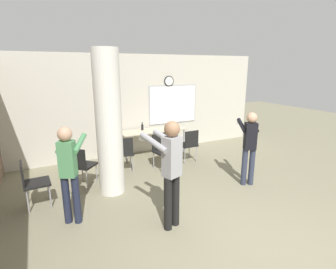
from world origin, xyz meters
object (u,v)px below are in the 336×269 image
object	(u,v)px
person_watching_back	(69,168)
person_playing_front	(171,167)
bottle_on_table	(142,127)
chair_table_right	(189,143)
chair_by_left_wall	(32,181)
chair_table_left	(124,152)
chair_table_front	(162,149)
folding_table	(153,132)
person_playing_side	(249,143)
chair_near_pillar	(81,164)

from	to	relation	value
person_watching_back	person_playing_front	world-z (taller)	person_playing_front
bottle_on_table	chair_table_right	world-z (taller)	bottle_on_table
bottle_on_table	chair_by_left_wall	bearing A→B (deg)	-147.55
chair_table_left	chair_table_front	bearing A→B (deg)	-12.92
folding_table	chair_table_right	distance (m)	1.12
bottle_on_table	person_playing_side	world-z (taller)	person_playing_side
person_watching_back	bottle_on_table	bearing A→B (deg)	49.15
chair_table_right	person_playing_side	distance (m)	1.84
bottle_on_table	person_watching_back	distance (m)	3.41
person_watching_back	person_playing_side	size ratio (longest dim) A/B	1.02
bottle_on_table	chair_near_pillar	world-z (taller)	bottle_on_table
person_playing_side	person_playing_front	bearing A→B (deg)	-163.85
chair_by_left_wall	chair_table_front	distance (m)	2.93
person_playing_side	chair_table_right	bearing A→B (deg)	103.07
bottle_on_table	person_playing_front	size ratio (longest dim) A/B	0.13
chair_table_left	chair_table_right	size ratio (longest dim) A/B	1.00
bottle_on_table	chair_table_left	world-z (taller)	bottle_on_table
chair_by_left_wall	bottle_on_table	bearing A→B (deg)	32.45
bottle_on_table	person_playing_side	size ratio (longest dim) A/B	0.14
folding_table	chair_near_pillar	bearing A→B (deg)	-151.16
chair_table_front	chair_table_right	xyz separation A→B (m)	(0.83, 0.12, 0.00)
chair_by_left_wall	chair_table_front	bearing A→B (deg)	12.52
chair_table_left	person_playing_side	bearing A→B (deg)	-40.61
bottle_on_table	person_playing_side	distance (m)	3.06
chair_by_left_wall	person_playing_front	distance (m)	2.56
chair_table_right	chair_near_pillar	bearing A→B (deg)	-174.32
folding_table	chair_near_pillar	distance (m)	2.45
chair_table_front	person_watching_back	world-z (taller)	person_watching_back
folding_table	chair_table_right	xyz separation A→B (m)	(0.63, -0.90, -0.18)
chair_near_pillar	chair_table_right	distance (m)	2.79
chair_by_left_wall	chair_near_pillar	distance (m)	1.04
chair_by_left_wall	person_playing_side	size ratio (longest dim) A/B	0.55
person_playing_front	person_playing_side	distance (m)	2.27
chair_table_front	person_playing_side	xyz separation A→B (m)	(1.24, -1.63, 0.42)
folding_table	chair_table_right	size ratio (longest dim) A/B	2.12
chair_near_pillar	chair_table_right	size ratio (longest dim) A/B	1.00
chair_by_left_wall	person_watching_back	distance (m)	1.07
bottle_on_table	chair_near_pillar	distance (m)	2.30
bottle_on_table	chair_by_left_wall	distance (m)	3.32
folding_table	bottle_on_table	bearing A→B (deg)	155.65
person_playing_front	person_watching_back	bearing A→B (deg)	148.65
folding_table	person_playing_front	size ratio (longest dim) A/B	1.08
person_watching_back	person_playing_side	bearing A→B (deg)	-3.15
folding_table	chair_by_left_wall	distance (m)	3.48
chair_table_front	chair_table_left	bearing A→B (deg)	167.08
bottle_on_table	person_playing_front	bearing A→B (deg)	-104.39
chair_near_pillar	person_playing_side	size ratio (longest dim) A/B	0.55
folding_table	chair_by_left_wall	world-z (taller)	chair_by_left_wall
folding_table	person_watching_back	distance (m)	3.51
chair_by_left_wall	chair_table_front	size ratio (longest dim) A/B	1.00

